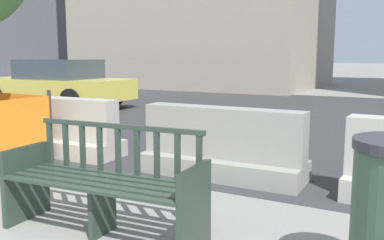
# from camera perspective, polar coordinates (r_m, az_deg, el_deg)

# --- Properties ---
(street_asphalt) EXTENTS (120.00, 12.00, 0.01)m
(street_asphalt) POSITION_cam_1_polar(r_m,az_deg,el_deg) (10.29, 17.83, 0.05)
(street_asphalt) COLOR #333335
(street_asphalt) RESTS_ON ground
(street_bench) EXTENTS (1.72, 0.65, 0.88)m
(street_bench) POSITION_cam_1_polar(r_m,az_deg,el_deg) (3.57, -11.68, -8.69)
(street_bench) COLOR #28382D
(street_bench) RESTS_ON ground
(jersey_barrier_centre) EXTENTS (2.01, 0.70, 0.84)m
(jersey_barrier_centre) POSITION_cam_1_polar(r_m,az_deg,el_deg) (5.17, 4.02, -3.84)
(jersey_barrier_centre) COLOR gray
(jersey_barrier_centre) RESTS_ON ground
(jersey_barrier_left) EXTENTS (2.03, 0.76, 0.84)m
(jersey_barrier_left) POSITION_cam_1_polar(r_m,az_deg,el_deg) (6.67, -17.33, -1.40)
(jersey_barrier_left) COLOR #ADA89E
(jersey_barrier_left) RESTS_ON ground
(car_taxi_near) EXTENTS (4.49, 2.10, 1.35)m
(car_taxi_near) POSITION_cam_1_polar(r_m,az_deg,el_deg) (12.77, -17.66, 4.62)
(car_taxi_near) COLOR #DBC64C
(car_taxi_near) RESTS_ON ground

